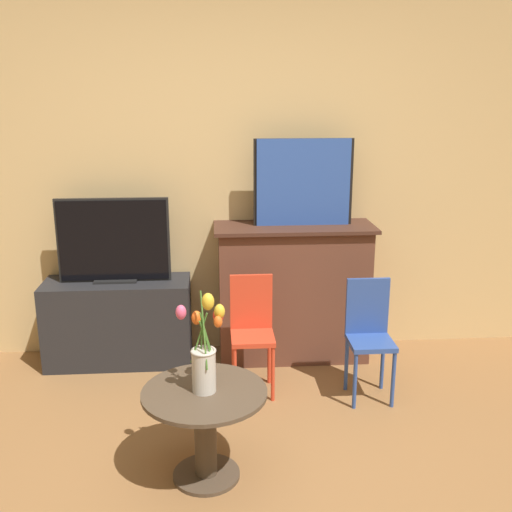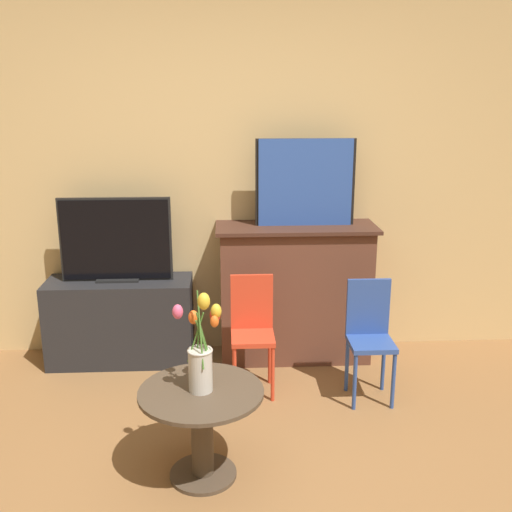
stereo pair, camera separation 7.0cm
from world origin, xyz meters
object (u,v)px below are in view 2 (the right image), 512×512
at_px(painting, 305,183).
at_px(vase_tulips, 201,354).
at_px(chair_red, 252,326).
at_px(tv_monitor, 116,241).
at_px(chair_blue, 370,332).

relative_size(painting, vase_tulips, 1.27).
relative_size(painting, chair_red, 0.90).
distance_m(tv_monitor, chair_blue, 1.78).
xyz_separation_m(painting, chair_red, (-0.38, -0.49, -0.83)).
height_order(chair_blue, vase_tulips, vase_tulips).
bearing_deg(tv_monitor, chair_blue, -20.34).
relative_size(chair_blue, vase_tulips, 1.41).
distance_m(painting, tv_monitor, 1.34).
bearing_deg(chair_blue, tv_monitor, 159.66).
relative_size(chair_red, vase_tulips, 1.41).
bearing_deg(vase_tulips, chair_blue, 37.59).
bearing_deg(chair_blue, chair_red, 169.82).
bearing_deg(painting, chair_blue, -61.48).
xyz_separation_m(painting, chair_blue, (0.33, -0.61, -0.83)).
xyz_separation_m(tv_monitor, chair_blue, (1.62, -0.60, -0.45)).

